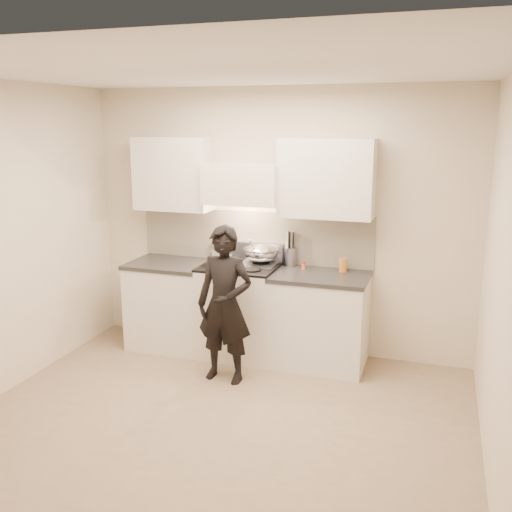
# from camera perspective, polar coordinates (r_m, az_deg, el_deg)

# --- Properties ---
(ground_plane) EXTENTS (4.00, 4.00, 0.00)m
(ground_plane) POSITION_cam_1_polar(r_m,az_deg,el_deg) (4.74, -4.07, -16.48)
(ground_plane) COLOR #8B735B
(room_shell) EXTENTS (4.04, 3.54, 2.70)m
(room_shell) POSITION_cam_1_polar(r_m,az_deg,el_deg) (4.55, -3.31, 3.73)
(room_shell) COLOR beige
(room_shell) RESTS_ON ground
(stove) EXTENTS (0.76, 0.65, 0.96)m
(stove) POSITION_cam_1_polar(r_m,az_deg,el_deg) (5.86, -1.62, -5.39)
(stove) COLOR beige
(stove) RESTS_ON ground
(counter_right) EXTENTS (0.92, 0.67, 0.92)m
(counter_right) POSITION_cam_1_polar(r_m,az_deg,el_deg) (5.66, 6.37, -6.33)
(counter_right) COLOR silver
(counter_right) RESTS_ON ground
(counter_left) EXTENTS (0.82, 0.67, 0.92)m
(counter_left) POSITION_cam_1_polar(r_m,az_deg,el_deg) (6.16, -8.49, -4.74)
(counter_left) COLOR silver
(counter_left) RESTS_ON ground
(wok) EXTENTS (0.36, 0.44, 0.29)m
(wok) POSITION_cam_1_polar(r_m,az_deg,el_deg) (5.78, 0.51, 0.32)
(wok) COLOR #B8B7C4
(wok) RESTS_ON stove
(stock_pot) EXTENTS (0.29, 0.28, 0.14)m
(stock_pot) POSITION_cam_1_polar(r_m,az_deg,el_deg) (5.67, -3.53, -0.21)
(stock_pot) COLOR #B8B7C4
(stock_pot) RESTS_ON stove
(utensil_crock) EXTENTS (0.13, 0.13, 0.35)m
(utensil_crock) POSITION_cam_1_polar(r_m,az_deg,el_deg) (5.81, 3.41, 0.09)
(utensil_crock) COLOR #9496A9
(utensil_crock) RESTS_ON counter_right
(spice_jar) EXTENTS (0.04, 0.04, 0.08)m
(spice_jar) POSITION_cam_1_polar(r_m,az_deg,el_deg) (5.68, 4.79, -0.93)
(spice_jar) COLOR orange
(spice_jar) RESTS_ON counter_right
(oil_glass) EXTENTS (0.08, 0.08, 0.14)m
(oil_glass) POSITION_cam_1_polar(r_m,az_deg,el_deg) (5.63, 8.71, -0.88)
(oil_glass) COLOR #BD6B26
(oil_glass) RESTS_ON counter_right
(person) EXTENTS (0.55, 0.38, 1.46)m
(person) POSITION_cam_1_polar(r_m,az_deg,el_deg) (5.21, -3.14, -4.88)
(person) COLOR black
(person) RESTS_ON ground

